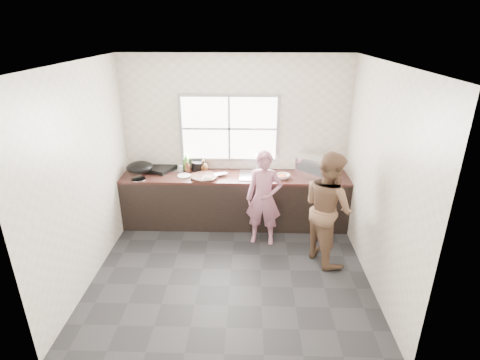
{
  "coord_description": "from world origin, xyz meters",
  "views": [
    {
      "loc": [
        0.25,
        -4.23,
        3.08
      ],
      "look_at": [
        0.1,
        0.65,
        1.05
      ],
      "focal_mm": 28.0,
      "sensor_mm": 36.0,
      "label": 1
    }
  ],
  "objects_px": {
    "bowl_held": "(271,176)",
    "plate_food": "(184,176)",
    "woman": "(264,201)",
    "cutting_board": "(204,177)",
    "glass_jar": "(181,169)",
    "pot_lid_left": "(138,179)",
    "bowl_crabs": "(283,177)",
    "person_side": "(328,208)",
    "burner": "(160,168)",
    "bottle_brown_short": "(204,166)",
    "bottle_green": "(186,162)",
    "bowl_mince": "(209,179)",
    "black_pot": "(198,166)",
    "pot_lid_right": "(176,169)",
    "wok": "(140,167)",
    "dish_rack": "(311,166)",
    "bottle_brown_tall": "(188,167)"
  },
  "relations": [
    {
      "from": "bowl_crabs",
      "to": "glass_jar",
      "type": "relative_size",
      "value": 1.71
    },
    {
      "from": "bowl_crabs",
      "to": "wok",
      "type": "distance_m",
      "value": 2.26
    },
    {
      "from": "dish_rack",
      "to": "plate_food",
      "type": "bearing_deg",
      "value": -156.14
    },
    {
      "from": "woman",
      "to": "bottle_brown_short",
      "type": "distance_m",
      "value": 1.24
    },
    {
      "from": "person_side",
      "to": "wok",
      "type": "xyz_separation_m",
      "value": [
        -2.81,
        0.93,
        0.21
      ]
    },
    {
      "from": "bottle_green",
      "to": "bottle_brown_tall",
      "type": "xyz_separation_m",
      "value": [
        0.04,
        -0.1,
        -0.05
      ]
    },
    {
      "from": "woman",
      "to": "dish_rack",
      "type": "distance_m",
      "value": 1.0
    },
    {
      "from": "woman",
      "to": "cutting_board",
      "type": "bearing_deg",
      "value": 162.86
    },
    {
      "from": "bottle_brown_short",
      "to": "bottle_green",
      "type": "bearing_deg",
      "value": 170.11
    },
    {
      "from": "bottle_brown_short",
      "to": "wok",
      "type": "height_order",
      "value": "wok"
    },
    {
      "from": "dish_rack",
      "to": "pot_lid_right",
      "type": "xyz_separation_m",
      "value": [
        -2.18,
        0.21,
        -0.15
      ]
    },
    {
      "from": "woman",
      "to": "burner",
      "type": "distance_m",
      "value": 1.88
    },
    {
      "from": "bottle_brown_short",
      "to": "burner",
      "type": "distance_m",
      "value": 0.74
    },
    {
      "from": "bowl_mince",
      "to": "bowl_crabs",
      "type": "height_order",
      "value": "bowl_crabs"
    },
    {
      "from": "black_pot",
      "to": "bottle_brown_short",
      "type": "relative_size",
      "value": 1.2
    },
    {
      "from": "bowl_mince",
      "to": "dish_rack",
      "type": "xyz_separation_m",
      "value": [
        1.59,
        0.23,
        0.14
      ]
    },
    {
      "from": "person_side",
      "to": "plate_food",
      "type": "xyz_separation_m",
      "value": [
        -2.11,
        0.91,
        0.08
      ]
    },
    {
      "from": "glass_jar",
      "to": "dish_rack",
      "type": "bearing_deg",
      "value": -3.46
    },
    {
      "from": "bowl_held",
      "to": "black_pot",
      "type": "relative_size",
      "value": 0.89
    },
    {
      "from": "bowl_held",
      "to": "plate_food",
      "type": "distance_m",
      "value": 1.37
    },
    {
      "from": "burner",
      "to": "dish_rack",
      "type": "height_order",
      "value": "dish_rack"
    },
    {
      "from": "woman",
      "to": "bowl_mince",
      "type": "xyz_separation_m",
      "value": [
        -0.84,
        0.34,
        0.21
      ]
    },
    {
      "from": "dish_rack",
      "to": "bottle_green",
      "type": "bearing_deg",
      "value": -164.0
    },
    {
      "from": "bottle_green",
      "to": "glass_jar",
      "type": "bearing_deg",
      "value": -136.17
    },
    {
      "from": "bottle_brown_tall",
      "to": "person_side",
      "type": "bearing_deg",
      "value": -27.64
    },
    {
      "from": "glass_jar",
      "to": "pot_lid_left",
      "type": "bearing_deg",
      "value": -149.33
    },
    {
      "from": "bowl_mince",
      "to": "bottle_brown_tall",
      "type": "bearing_deg",
      "value": 138.71
    },
    {
      "from": "woman",
      "to": "bottle_brown_tall",
      "type": "relative_size",
      "value": 7.93
    },
    {
      "from": "person_side",
      "to": "burner",
      "type": "height_order",
      "value": "person_side"
    },
    {
      "from": "person_side",
      "to": "cutting_board",
      "type": "xyz_separation_m",
      "value": [
        -1.78,
        0.84,
        0.09
      ]
    },
    {
      "from": "cutting_board",
      "to": "bowl_held",
      "type": "xyz_separation_m",
      "value": [
        1.05,
        0.04,
        0.01
      ]
    },
    {
      "from": "bowl_held",
      "to": "pot_lid_left",
      "type": "relative_size",
      "value": 0.89
    },
    {
      "from": "black_pot",
      "to": "wok",
      "type": "relative_size",
      "value": 0.52
    },
    {
      "from": "wok",
      "to": "bottle_brown_short",
      "type": "bearing_deg",
      "value": 11.79
    },
    {
      "from": "bottle_green",
      "to": "pot_lid_right",
      "type": "bearing_deg",
      "value": 177.35
    },
    {
      "from": "wok",
      "to": "pot_lid_right",
      "type": "bearing_deg",
      "value": 26.89
    },
    {
      "from": "woman",
      "to": "bottle_brown_short",
      "type": "height_order",
      "value": "woman"
    },
    {
      "from": "black_pot",
      "to": "pot_lid_left",
      "type": "relative_size",
      "value": 1.0
    },
    {
      "from": "bowl_mince",
      "to": "glass_jar",
      "type": "bearing_deg",
      "value": 144.13
    },
    {
      "from": "bowl_crabs",
      "to": "plate_food",
      "type": "height_order",
      "value": "bowl_crabs"
    },
    {
      "from": "pot_lid_left",
      "to": "bowl_mince",
      "type": "bearing_deg",
      "value": 0.0
    },
    {
      "from": "bottle_brown_tall",
      "to": "woman",
      "type": "bearing_deg",
      "value": -28.99
    },
    {
      "from": "cutting_board",
      "to": "bottle_brown_tall",
      "type": "xyz_separation_m",
      "value": [
        -0.3,
        0.24,
        0.06
      ]
    },
    {
      "from": "bowl_mince",
      "to": "black_pot",
      "type": "bearing_deg",
      "value": 117.72
    },
    {
      "from": "bowl_mince",
      "to": "pot_lid_right",
      "type": "height_order",
      "value": "bowl_mince"
    },
    {
      "from": "bottle_green",
      "to": "pot_lid_right",
      "type": "height_order",
      "value": "bottle_green"
    },
    {
      "from": "cutting_board",
      "to": "bowl_crabs",
      "type": "xyz_separation_m",
      "value": [
        1.23,
        0.02,
        0.01
      ]
    },
    {
      "from": "bowl_mince",
      "to": "pot_lid_left",
      "type": "relative_size",
      "value": 0.89
    },
    {
      "from": "woman",
      "to": "bottle_green",
      "type": "bearing_deg",
      "value": 156.36
    },
    {
      "from": "bottle_brown_short",
      "to": "glass_jar",
      "type": "height_order",
      "value": "bottle_brown_short"
    }
  ]
}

